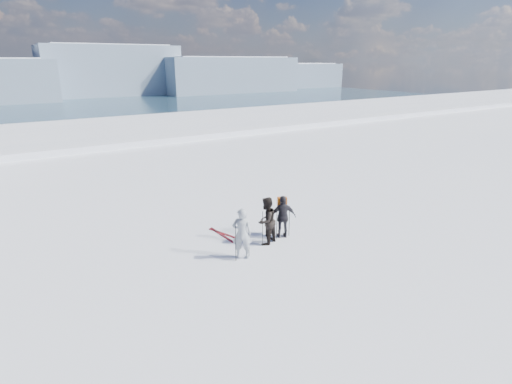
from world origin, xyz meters
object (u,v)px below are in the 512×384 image
skier_dark (266,221)px  skis_loose (223,234)px  skier_pack (283,217)px  skier_grey (242,233)px

skier_dark → skis_loose: size_ratio=1.06×
skier_dark → skis_loose: (-1.00, 1.51, -0.89)m
skier_pack → skis_loose: 2.46m
skier_pack → skis_loose: size_ratio=0.98×
skier_pack → skier_dark: bearing=33.0°
skier_dark → skier_pack: skier_dark is taller
skier_grey → skis_loose: bearing=-67.9°
skier_dark → skis_loose: bearing=-78.6°
skier_pack → skis_loose: (-1.85, 1.39, -0.82)m
skier_grey → skier_dark: 1.43m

